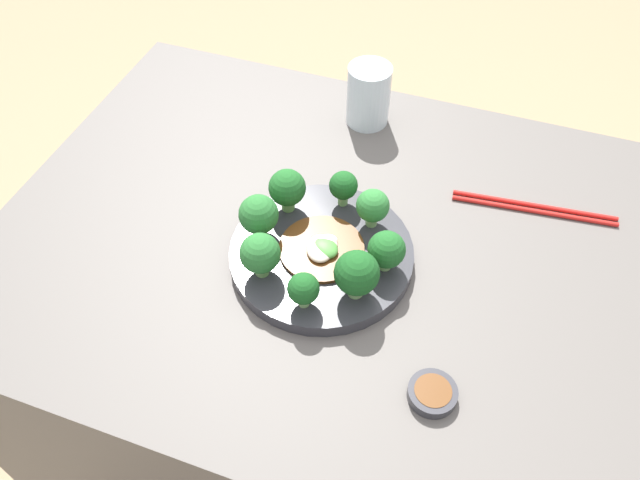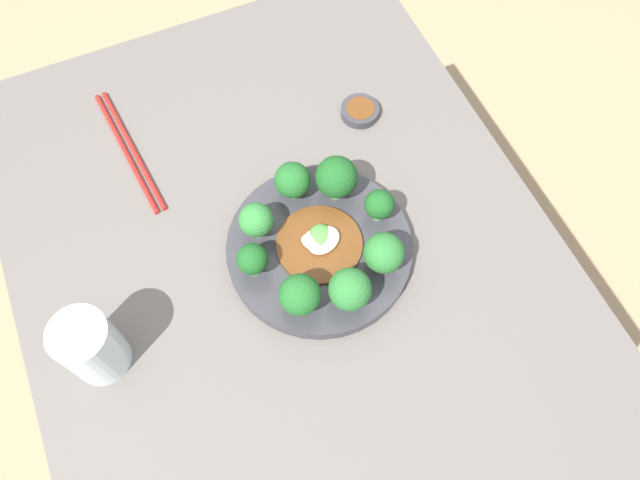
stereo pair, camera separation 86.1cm
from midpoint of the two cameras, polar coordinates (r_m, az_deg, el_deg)
name	(u,v)px [view 2 (the right image)]	position (r m, az deg, el deg)	size (l,w,h in m)	color
ground_plane	(303,386)	(1.50, -10.48, -26.74)	(8.00, 8.00, 0.00)	#9E8460
table	(298,342)	(1.14, -13.86, -26.67)	(0.99, 0.74, 0.73)	#5B5651
plate	(320,250)	(0.76, -17.08, -25.56)	(0.26, 0.26, 0.02)	#333338
broccoli_east	(293,180)	(0.73, -20.16, -18.43)	(0.05, 0.05, 0.06)	#89B76B
broccoli_west	(350,290)	(0.71, -15.92, -32.29)	(0.06, 0.06, 0.07)	#89B76B
broccoli_north	(252,258)	(0.75, -25.87, -26.91)	(0.04, 0.04, 0.06)	#89B76B
broccoli_northwest	(300,295)	(0.73, -21.69, -32.02)	(0.05, 0.05, 0.07)	#7AAD5B
broccoli_southeast	(336,178)	(0.71, -15.47, -18.80)	(0.06, 0.06, 0.07)	#89B76B
broccoli_northeast	(256,220)	(0.75, -24.73, -22.79)	(0.05, 0.05, 0.06)	#89B76B
broccoli_southwest	(384,253)	(0.69, -11.19, -28.57)	(0.05, 0.05, 0.07)	#70A356
broccoli_south	(379,205)	(0.70, -10.67, -22.30)	(0.04, 0.04, 0.05)	#89B76B
stirfry_center	(320,242)	(0.75, -17.38, -25.29)	(0.12, 0.12, 0.02)	#5B3314
drinking_glass	(91,346)	(0.86, -41.25, -31.31)	(0.07, 0.07, 0.11)	silver
chopsticks	(129,150)	(0.91, -33.73, -11.28)	(0.25, 0.04, 0.01)	red
sauce_dish	(360,111)	(0.79, -10.26, -8.15)	(0.06, 0.06, 0.02)	#333338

